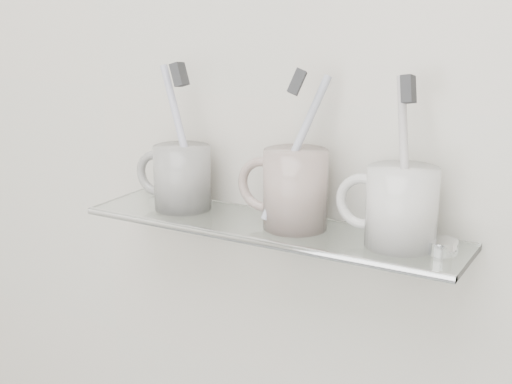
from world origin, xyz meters
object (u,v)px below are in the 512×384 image
Objects in this scene: mug_left at (182,177)px; mug_center at (295,189)px; shelf_glass at (270,228)px; mug_right at (402,207)px.

mug_center is (0.17, 0.00, 0.01)m from mug_left.
mug_right is (0.17, 0.00, 0.05)m from shelf_glass.
shelf_glass is 0.18m from mug_right.
mug_left is at bearing 177.92° from shelf_glass.
mug_center is at bearing 165.14° from mug_right.
shelf_glass is at bearing 166.84° from mug_right.
shelf_glass is at bearing -11.74° from mug_left.
mug_right reaches higher than shelf_glass.
mug_right is at bearing 4.14° from mug_center.
shelf_glass is at bearing -167.17° from mug_center.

